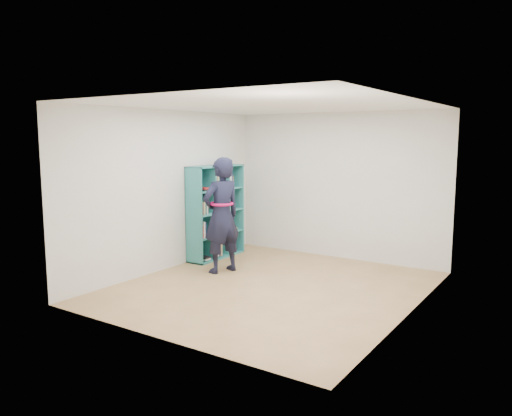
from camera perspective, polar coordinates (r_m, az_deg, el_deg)
The scene contains 9 objects.
floor at distance 7.33m, azimuth 1.72°, elevation -9.05°, with size 4.50×4.50×0.00m, color olive.
ceiling at distance 7.02m, azimuth 1.81°, elevation 11.68°, with size 4.50×4.50×0.00m, color white.
wall_left at distance 8.28m, azimuth -10.10°, elevation 1.99°, with size 0.02×4.50×2.60m, color silver.
wall_right at distance 6.25m, azimuth 17.55°, elevation -0.19°, with size 0.02×4.50×2.60m, color silver.
wall_back at distance 9.04m, azimuth 9.29°, elevation 2.51°, with size 4.00×0.02×2.60m, color silver.
wall_front at distance 5.30m, azimuth -11.15°, elevation -1.39°, with size 4.00×0.02×2.60m, color silver.
bookshelf at distance 9.01m, azimuth -4.74°, elevation -0.60°, with size 0.36×1.25×1.67m.
person at distance 7.97m, azimuth -3.96°, elevation -0.83°, with size 0.63×0.78×1.85m.
smartphone at distance 8.12m, azimuth -4.05°, elevation 0.20°, with size 0.04×0.09×0.14m.
Camera 1 is at (3.68, -5.96, 2.15)m, focal length 35.00 mm.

